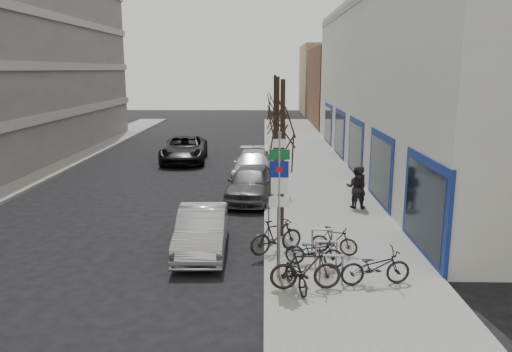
{
  "coord_description": "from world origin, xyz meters",
  "views": [
    {
      "loc": [
        2.0,
        -13.08,
        5.81
      ],
      "look_at": [
        1.69,
        4.71,
        2.0
      ],
      "focal_mm": 35.0,
      "sensor_mm": 36.0,
      "label": 1
    }
  ],
  "objects_px": {
    "bike_near_left": "(296,271)",
    "bike_mid_curb": "(314,249)",
    "tree_far": "(275,99)",
    "pedestrian_near": "(359,187)",
    "meter_mid": "(268,182)",
    "bike_far_inner": "(334,240)",
    "parked_car_mid": "(251,183)",
    "lane_car": "(184,149)",
    "parked_car_back": "(253,165)",
    "tree_near": "(283,122)",
    "pedestrian_far": "(356,187)",
    "meter_back": "(267,160)",
    "tree_mid": "(278,107)",
    "bike_mid_inner": "(276,236)",
    "bike_near_right": "(306,269)",
    "parked_car_front": "(202,230)",
    "bike_rack": "(326,251)",
    "bike_far_curb": "(376,264)",
    "highway_sign_pole": "(279,196)",
    "meter_front": "(269,218)"
  },
  "relations": [
    {
      "from": "lane_car",
      "to": "tree_far",
      "type": "bearing_deg",
      "value": -22.67
    },
    {
      "from": "meter_mid",
      "to": "pedestrian_far",
      "type": "bearing_deg",
      "value": -20.47
    },
    {
      "from": "meter_back",
      "to": "bike_near_right",
      "type": "distance_m",
      "value": 14.89
    },
    {
      "from": "bike_near_left",
      "to": "bike_mid_curb",
      "type": "bearing_deg",
      "value": 51.47
    },
    {
      "from": "meter_back",
      "to": "pedestrian_near",
      "type": "distance_m",
      "value": 7.91
    },
    {
      "from": "bike_near_left",
      "to": "bike_mid_curb",
      "type": "xyz_separation_m",
      "value": [
        0.62,
        1.56,
        0.05
      ]
    },
    {
      "from": "meter_mid",
      "to": "bike_far_inner",
      "type": "relative_size",
      "value": 0.86
    },
    {
      "from": "tree_mid",
      "to": "bike_near_left",
      "type": "distance_m",
      "value": 11.37
    },
    {
      "from": "tree_near",
      "to": "bike_far_inner",
      "type": "height_order",
      "value": "tree_near"
    },
    {
      "from": "tree_mid",
      "to": "bike_mid_curb",
      "type": "bearing_deg",
      "value": -84.66
    },
    {
      "from": "tree_far",
      "to": "bike_far_inner",
      "type": "height_order",
      "value": "tree_far"
    },
    {
      "from": "highway_sign_pole",
      "to": "meter_front",
      "type": "bearing_deg",
      "value": 94.75
    },
    {
      "from": "bike_mid_curb",
      "to": "tree_near",
      "type": "bearing_deg",
      "value": 33.0
    },
    {
      "from": "tree_near",
      "to": "highway_sign_pole",
      "type": "bearing_deg",
      "value": -93.26
    },
    {
      "from": "tree_near",
      "to": "meter_front",
      "type": "distance_m",
      "value": 3.26
    },
    {
      "from": "bike_far_curb",
      "to": "bike_rack",
      "type": "bearing_deg",
      "value": 38.7
    },
    {
      "from": "tree_mid",
      "to": "bike_far_curb",
      "type": "bearing_deg",
      "value": -77.26
    },
    {
      "from": "highway_sign_pole",
      "to": "pedestrian_near",
      "type": "relative_size",
      "value": 2.34
    },
    {
      "from": "parked_car_mid",
      "to": "meter_front",
      "type": "bearing_deg",
      "value": -75.6
    },
    {
      "from": "pedestrian_far",
      "to": "parked_car_back",
      "type": "bearing_deg",
      "value": -36.34
    },
    {
      "from": "bike_mid_inner",
      "to": "parked_car_back",
      "type": "relative_size",
      "value": 0.36
    },
    {
      "from": "bike_rack",
      "to": "pedestrian_near",
      "type": "distance_m",
      "value": 6.79
    },
    {
      "from": "bike_near_left",
      "to": "lane_car",
      "type": "distance_m",
      "value": 20.21
    },
    {
      "from": "bike_near_left",
      "to": "pedestrian_near",
      "type": "relative_size",
      "value": 0.88
    },
    {
      "from": "lane_car",
      "to": "parked_car_front",
      "type": "bearing_deg",
      "value": -82.78
    },
    {
      "from": "tree_near",
      "to": "lane_car",
      "type": "distance_m",
      "value": 16.37
    },
    {
      "from": "bike_far_inner",
      "to": "meter_mid",
      "type": "bearing_deg",
      "value": 37.56
    },
    {
      "from": "meter_front",
      "to": "meter_mid",
      "type": "height_order",
      "value": "same"
    },
    {
      "from": "bike_near_left",
      "to": "parked_car_mid",
      "type": "xyz_separation_m",
      "value": [
        -1.45,
        9.64,
        0.17
      ]
    },
    {
      "from": "parked_car_mid",
      "to": "parked_car_back",
      "type": "height_order",
      "value": "parked_car_mid"
    },
    {
      "from": "tree_far",
      "to": "bike_far_curb",
      "type": "xyz_separation_m",
      "value": [
        2.38,
        -17.02,
        -3.37
      ]
    },
    {
      "from": "tree_mid",
      "to": "bike_far_curb",
      "type": "relative_size",
      "value": 2.88
    },
    {
      "from": "parked_car_back",
      "to": "tree_near",
      "type": "bearing_deg",
      "value": -81.36
    },
    {
      "from": "tree_mid",
      "to": "bike_mid_inner",
      "type": "xyz_separation_m",
      "value": [
        -0.22,
        -8.21,
        -3.4
      ]
    },
    {
      "from": "bike_far_curb",
      "to": "parked_car_mid",
      "type": "distance_m",
      "value": 9.99
    },
    {
      "from": "parked_car_front",
      "to": "parked_car_back",
      "type": "bearing_deg",
      "value": 80.6
    },
    {
      "from": "bike_far_curb",
      "to": "pedestrian_near",
      "type": "xyz_separation_m",
      "value": [
        0.93,
        7.56,
        0.31
      ]
    },
    {
      "from": "tree_far",
      "to": "pedestrian_near",
      "type": "bearing_deg",
      "value": -70.71
    },
    {
      "from": "highway_sign_pole",
      "to": "tree_near",
      "type": "height_order",
      "value": "tree_near"
    },
    {
      "from": "meter_front",
      "to": "bike_near_right",
      "type": "height_order",
      "value": "meter_front"
    },
    {
      "from": "bike_mid_inner",
      "to": "parked_car_back",
      "type": "bearing_deg",
      "value": -23.12
    },
    {
      "from": "bike_far_inner",
      "to": "parked_car_back",
      "type": "relative_size",
      "value": 0.29
    },
    {
      "from": "bike_rack",
      "to": "bike_far_curb",
      "type": "relative_size",
      "value": 1.18
    },
    {
      "from": "bike_near_left",
      "to": "parked_car_mid",
      "type": "height_order",
      "value": "parked_car_mid"
    },
    {
      "from": "meter_front",
      "to": "parked_car_mid",
      "type": "bearing_deg",
      "value": 97.35
    },
    {
      "from": "parked_car_mid",
      "to": "pedestrian_far",
      "type": "xyz_separation_m",
      "value": [
        4.42,
        -1.68,
        0.23
      ]
    },
    {
      "from": "parked_car_front",
      "to": "parked_car_mid",
      "type": "height_order",
      "value": "parked_car_mid"
    },
    {
      "from": "highway_sign_pole",
      "to": "parked_car_front",
      "type": "distance_m",
      "value": 3.74
    },
    {
      "from": "parked_car_front",
      "to": "bike_rack",
      "type": "bearing_deg",
      "value": -25.65
    },
    {
      "from": "bike_mid_curb",
      "to": "parked_car_mid",
      "type": "xyz_separation_m",
      "value": [
        -2.06,
        8.08,
        0.12
      ]
    }
  ]
}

